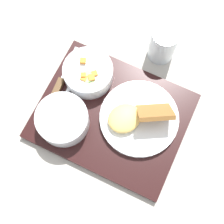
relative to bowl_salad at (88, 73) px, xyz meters
The scene contains 8 objects.
ground_plane 0.14m from the bowl_salad, 31.21° to the right, with size 4.00×4.00×0.00m, color #ADA89E.
serving_tray 0.14m from the bowl_salad, 31.21° to the right, with size 0.42×0.35×0.02m.
bowl_salad is the anchor object (origin of this frame).
bowl_soup 0.15m from the bowl_salad, 86.79° to the right, with size 0.14×0.14×0.06m.
plate_main 0.19m from the bowl_salad, 14.02° to the right, with size 0.22×0.22×0.08m.
knife 0.09m from the bowl_salad, 131.85° to the right, with size 0.04×0.18×0.02m.
spoon 0.06m from the bowl_salad, 124.36° to the right, with size 0.04×0.16×0.01m.
glass_water 0.23m from the bowl_salad, 50.60° to the left, with size 0.08×0.08×0.12m.
Camera 1 is at (0.11, -0.21, 0.85)m, focal length 50.00 mm.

